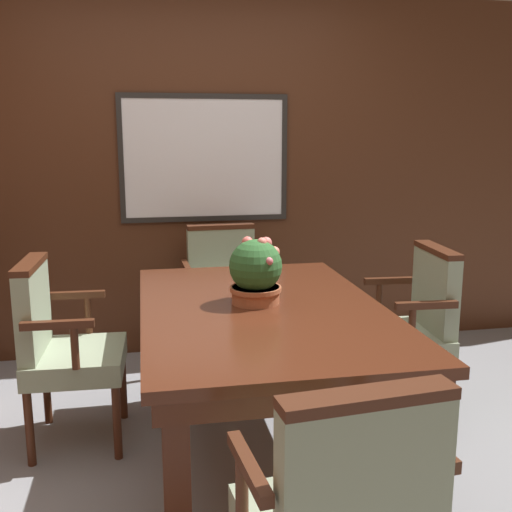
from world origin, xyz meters
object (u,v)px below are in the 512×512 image
object	(u,v)px
dining_table	(262,326)
chair_head_far	(224,289)
chair_left_far	(61,342)
potted_plant	(256,272)
chair_right_far	(412,322)

from	to	relation	value
dining_table	chair_head_far	xyz separation A→B (m)	(-0.01, 1.23, -0.14)
dining_table	chair_left_far	bearing A→B (deg)	158.49
chair_head_far	chair_left_far	bearing A→B (deg)	-139.36
chair_left_far	dining_table	bearing A→B (deg)	-109.39
chair_head_far	potted_plant	world-z (taller)	potted_plant
chair_right_far	potted_plant	size ratio (longest dim) A/B	3.05
dining_table	chair_head_far	distance (m)	1.24
dining_table	potted_plant	world-z (taller)	potted_plant
chair_right_far	chair_left_far	xyz separation A→B (m)	(-1.83, 0.02, 0.00)
chair_head_far	chair_right_far	size ratio (longest dim) A/B	1.00
dining_table	potted_plant	bearing A→B (deg)	108.98
chair_head_far	chair_right_far	world-z (taller)	same
dining_table	chair_right_far	distance (m)	0.97
chair_left_far	potted_plant	xyz separation A→B (m)	(0.91, -0.31, 0.39)
chair_head_far	chair_right_far	xyz separation A→B (m)	(0.91, -0.89, 0.00)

